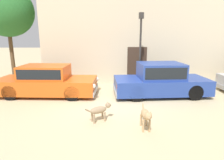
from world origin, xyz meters
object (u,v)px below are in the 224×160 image
Objects in this scene: stray_dog_tan at (100,110)px; stray_dog_spotted at (146,115)px; parked_sedan_nearest at (46,81)px; street_lamp at (140,42)px; acacia_tree_left at (7,12)px; parked_sedan_second at (160,80)px.

stray_dog_spotted is at bearing -53.00° from stray_dog_tan.
parked_sedan_nearest is 5.24m from stray_dog_spotted.
acacia_tree_left is (-7.38, 1.93, 1.63)m from street_lamp.
acacia_tree_left reaches higher than parked_sedan_second.
stray_dog_spotted is (3.96, -3.43, -0.23)m from parked_sedan_nearest.
stray_dog_spotted is 1.18× the size of stray_dog_tan.
stray_dog_tan is 4.68m from street_lamp.
stray_dog_tan is (-1.35, 0.63, -0.08)m from stray_dog_spotted.
stray_dog_spotted is 10.03m from acacia_tree_left.
stray_dog_spotted is at bearing -114.30° from parked_sedan_second.
parked_sedan_second is 5.11× the size of stray_dog_tan.
street_lamp reaches higher than parked_sedan_nearest.
parked_sedan_nearest is 1.24× the size of street_lamp.
parked_sedan_second is 1.17× the size of street_lamp.
parked_sedan_nearest is 0.85× the size of acacia_tree_left.
parked_sedan_nearest is 1.06× the size of parked_sedan_second.
street_lamp is at bearing 124.31° from parked_sedan_second.
parked_sedan_second is at bearing -20.04° from acacia_tree_left.
parked_sedan_nearest reaches higher than stray_dog_spotted.
acacia_tree_left is at bearing 137.90° from parked_sedan_nearest.
acacia_tree_left reaches higher than street_lamp.
stray_dog_tan is 0.23× the size of street_lamp.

